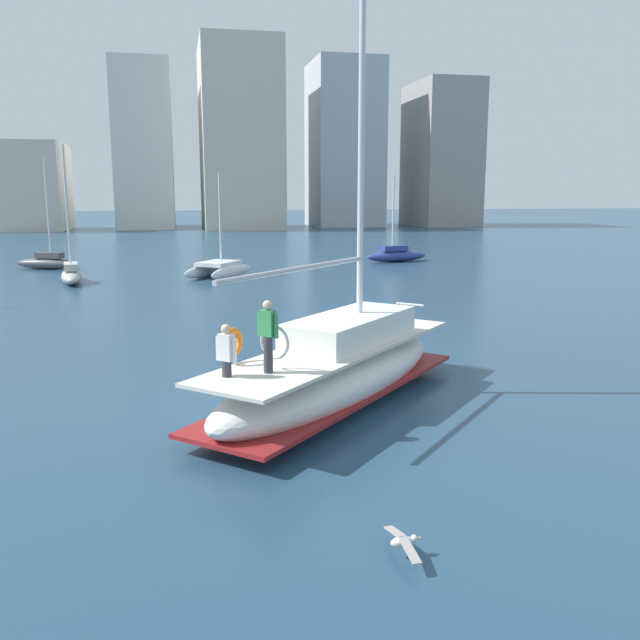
{
  "coord_description": "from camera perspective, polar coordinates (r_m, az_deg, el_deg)",
  "views": [
    {
      "loc": [
        -2.64,
        -16.79,
        5.26
      ],
      "look_at": [
        1.12,
        1.25,
        1.8
      ],
      "focal_mm": 37.97,
      "sensor_mm": 36.0,
      "label": 1
    }
  ],
  "objects": [
    {
      "name": "ground_plane",
      "position": [
        17.8,
        -2.72,
        -6.58
      ],
      "size": [
        400.0,
        400.0,
        0.0
      ],
      "primitive_type": "plane",
      "color": "navy"
    },
    {
      "name": "main_sailboat",
      "position": [
        17.11,
        1.49,
        -4.09
      ],
      "size": [
        8.35,
        8.62,
        13.61
      ],
      "color": "white",
      "rests_on": "ground"
    },
    {
      "name": "moored_sloop_near",
      "position": [
        53.26,
        6.46,
        5.49
      ],
      "size": [
        5.45,
        2.55,
        6.53
      ],
      "color": "navy",
      "rests_on": "ground"
    },
    {
      "name": "moored_sloop_far",
      "position": [
        42.95,
        -20.22,
        3.69
      ],
      "size": [
        1.86,
        5.1,
        8.02
      ],
      "color": "#B7B2A8",
      "rests_on": "ground"
    },
    {
      "name": "moored_catamaran",
      "position": [
        43.36,
        -8.55,
        4.31
      ],
      "size": [
        4.75,
        5.51,
        6.51
      ],
      "color": "white",
      "rests_on": "ground"
    },
    {
      "name": "moored_cutter_left",
      "position": [
        51.46,
        -22.0,
        4.6
      ],
      "size": [
        4.83,
        3.03,
        7.65
      ],
      "color": "#4C4C51",
      "rests_on": "ground"
    },
    {
      "name": "seagull",
      "position": [
        10.49,
        7.03,
        -18.03
      ],
      "size": [
        0.47,
        1.12,
        0.17
      ],
      "color": "silver",
      "rests_on": "ground"
    },
    {
      "name": "waterfront_buildings",
      "position": [
        107.91,
        -8.05,
        13.85
      ],
      "size": [
        89.35,
        21.16,
        26.79
      ],
      "color": "#C6AD8E",
      "rests_on": "ground"
    }
  ]
}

